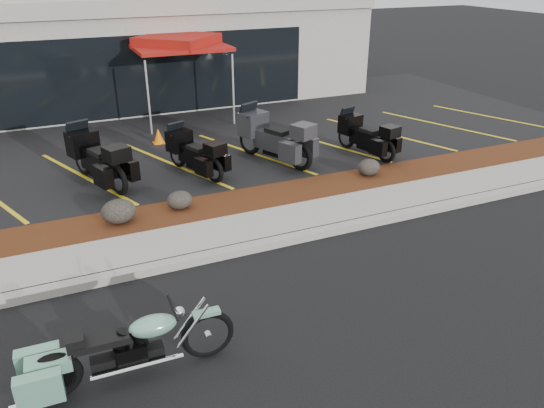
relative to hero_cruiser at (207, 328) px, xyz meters
name	(u,v)px	position (x,y,z in m)	size (l,w,h in m)	color
ground	(255,278)	(1.34, 1.58, -0.49)	(90.00, 90.00, 0.00)	black
curb	(237,250)	(1.34, 2.48, -0.41)	(24.00, 0.25, 0.15)	gray
sidewalk	(225,234)	(1.34, 3.18, -0.41)	(24.00, 1.20, 0.15)	gray
mulch_bed	(207,210)	(1.34, 4.38, -0.41)	(24.00, 1.20, 0.16)	#35180C
upper_lot	(153,139)	(1.34, 9.78, -0.41)	(26.00, 9.60, 0.15)	black
dealership_building	(113,45)	(1.34, 16.05, 1.52)	(18.00, 8.16, 4.00)	gray
boulder_left	(119,211)	(-0.49, 4.36, -0.08)	(0.69, 0.57, 0.49)	black
boulder_mid	(180,200)	(0.80, 4.51, -0.13)	(0.55, 0.45, 0.39)	black
boulder_right	(369,167)	(5.54, 4.52, -0.12)	(0.57, 0.48, 0.41)	black
hero_cruiser	(207,328)	(0.00, 0.00, 0.00)	(2.76, 0.70, 0.97)	#67A187
touring_black_front	(81,148)	(-0.85, 7.39, 0.35)	(2.36, 0.90, 1.37)	black
touring_black_mid	(177,145)	(1.41, 6.99, 0.25)	(2.03, 0.78, 1.18)	black
touring_grey	(250,129)	(3.45, 7.15, 0.38)	(2.47, 0.94, 1.43)	#2E2F33
touring_black_rear	(347,128)	(6.11, 6.55, 0.25)	(2.02, 0.77, 1.18)	black
traffic_cone	(158,136)	(1.39, 9.10, -0.12)	(0.31, 0.31, 0.43)	orange
popup_canopy	(178,43)	(2.73, 11.42, 2.08)	(3.15, 3.15, 2.67)	silver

